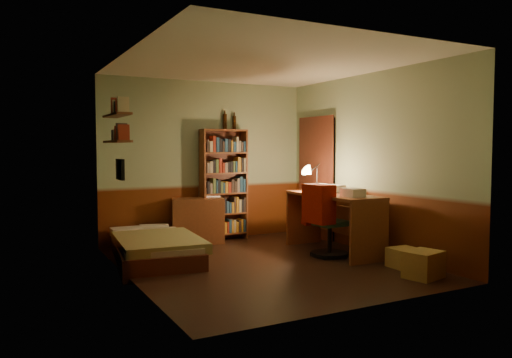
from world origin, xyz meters
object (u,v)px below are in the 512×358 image
bed (154,239)px  desk (334,223)px  mini_stereo (209,192)px  cardboard_box_a (423,264)px  dresser (198,221)px  cardboard_box_b (403,257)px  bookshelf (224,185)px  desk_lamp (317,170)px  office_chair (330,225)px

bed → desk: size_ratio=1.18×
mini_stereo → cardboard_box_a: bearing=-75.0°
cardboard_box_a → dresser: bearing=115.5°
cardboard_box_b → desk: bearing=102.4°
desk → bookshelf: bearing=120.7°
bookshelf → desk_lamp: bearing=-48.2°
mini_stereo → cardboard_box_b: mini_stereo is taller
bookshelf → cardboard_box_a: bookshelf is taller
office_chair → bookshelf: bearing=109.3°
mini_stereo → cardboard_box_a: 3.66m
bed → mini_stereo: (1.19, 0.92, 0.52)m
bookshelf → desk_lamp: (1.04, -1.17, 0.27)m
dresser → office_chair: bearing=-37.7°
bookshelf → office_chair: bookshelf is taller
desk → cardboard_box_a: desk is taller
desk_lamp → bed: bearing=174.9°
mini_stereo → desk_lamp: (1.28, -1.21, 0.39)m
bed → dresser: size_ratio=2.32×
desk → office_chair: bearing=-138.1°
cardboard_box_a → cardboard_box_b: bearing=71.0°
desk → desk_lamp: 0.91m
desk → cardboard_box_a: 1.67m
office_chair → cardboard_box_b: size_ratio=2.54×
dresser → desk: bearing=-30.9°
bed → cardboard_box_a: size_ratio=4.46×
desk_lamp → cardboard_box_b: (0.19, -1.65, -1.06)m
dresser → mini_stereo: (0.25, 0.12, 0.44)m
bookshelf → desk_lamp: 1.59m
cardboard_box_b → office_chair: bearing=114.7°
desk → mini_stereo: bearing=125.8°
desk_lamp → cardboard_box_a: desk_lamp is taller
bed → office_chair: office_chair is taller
desk_lamp → cardboard_box_b: size_ratio=1.86×
cardboard_box_b → desk_lamp: bearing=96.5°
desk → desk_lamp: (0.06, 0.52, 0.75)m
desk_lamp → cardboard_box_b: 1.97m
dresser → mini_stereo: mini_stereo is taller
bookshelf → desk: bearing=-59.7°
cardboard_box_a → office_chair: bearing=100.4°
mini_stereo → office_chair: bearing=-67.6°
bookshelf → cardboard_box_b: bookshelf is taller
bookshelf → cardboard_box_b: 3.18m
dresser → cardboard_box_a: size_ratio=1.92×
cardboard_box_a → cardboard_box_b: size_ratio=1.20×
dresser → desk_lamp: 2.05m
bookshelf → office_chair: 2.07m
mini_stereo → dresser: bearing=-159.6°
dresser → cardboard_box_b: 3.24m
desk_lamp → mini_stereo: bearing=138.3°
bookshelf → bed: bearing=-148.4°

